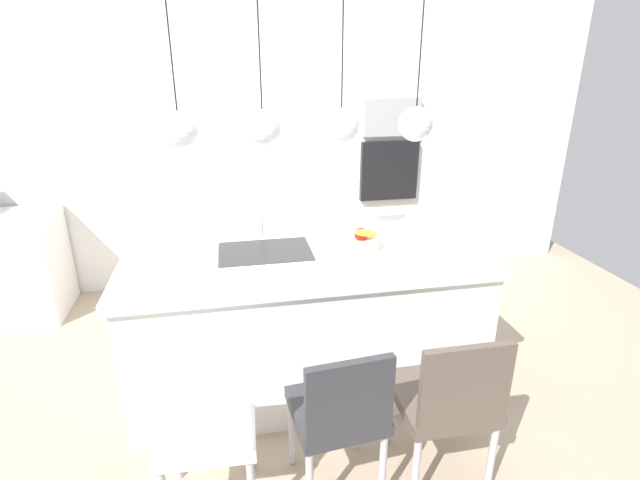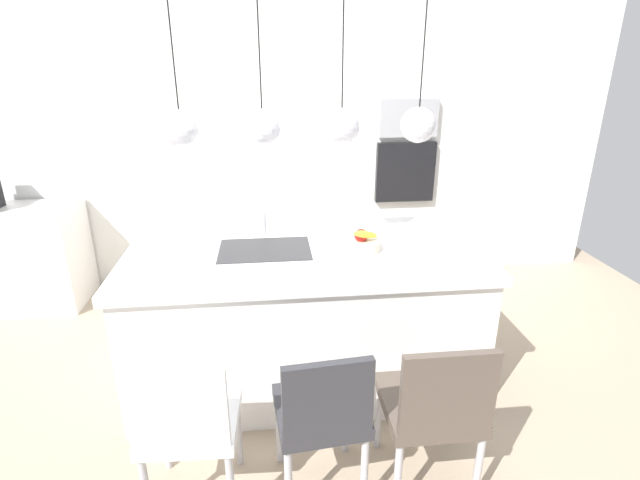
% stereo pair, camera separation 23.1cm
% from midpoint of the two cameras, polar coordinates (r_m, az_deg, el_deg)
% --- Properties ---
extents(floor, '(6.60, 6.60, 0.00)m').
position_cam_midpoint_polar(floor, '(3.39, -3.76, -15.70)').
color(floor, tan).
rests_on(floor, ground).
extents(back_wall, '(6.00, 0.10, 2.60)m').
position_cam_midpoint_polar(back_wall, '(4.43, -7.04, 11.37)').
color(back_wall, white).
rests_on(back_wall, ground).
extents(kitchen_island, '(2.18, 1.10, 0.92)m').
position_cam_midpoint_polar(kitchen_island, '(3.14, -3.96, -8.88)').
color(kitchen_island, white).
rests_on(kitchen_island, ground).
extents(sink_basin, '(0.56, 0.40, 0.02)m').
position_cam_midpoint_polar(sink_basin, '(2.92, -8.89, -1.48)').
color(sink_basin, '#2D2D30').
rests_on(sink_basin, kitchen_island).
extents(faucet, '(0.02, 0.17, 0.22)m').
position_cam_midpoint_polar(faucet, '(3.07, -9.24, 2.55)').
color(faucet, silver).
rests_on(faucet, kitchen_island).
extents(fruit_bowl, '(0.25, 0.25, 0.16)m').
position_cam_midpoint_polar(fruit_bowl, '(2.93, 2.71, -0.21)').
color(fruit_bowl, beige).
rests_on(fruit_bowl, kitchen_island).
extents(microwave, '(0.54, 0.08, 0.34)m').
position_cam_midpoint_polar(microwave, '(4.54, 7.13, 14.47)').
color(microwave, '#9E9EA3').
rests_on(microwave, back_wall).
extents(oven, '(0.56, 0.08, 0.56)m').
position_cam_midpoint_polar(oven, '(4.62, 6.85, 8.29)').
color(oven, black).
rests_on(oven, back_wall).
extents(chair_near, '(0.45, 0.43, 0.85)m').
position_cam_midpoint_polar(chair_near, '(2.33, -16.61, -21.16)').
color(chair_near, white).
rests_on(chair_near, ground).
extents(chair_middle, '(0.45, 0.45, 0.85)m').
position_cam_midpoint_polar(chair_middle, '(2.33, -0.63, -20.04)').
color(chair_middle, '#333338').
rests_on(chair_middle, ground).
extents(chair_far, '(0.45, 0.47, 0.87)m').
position_cam_midpoint_polar(chair_far, '(2.45, 12.34, -18.13)').
color(chair_far, brown).
rests_on(chair_far, ground).
extents(pendant_light_left, '(0.20, 0.20, 0.80)m').
position_cam_midpoint_polar(pendant_light_left, '(2.75, -19.00, 12.42)').
color(pendant_light_left, silver).
extents(pendant_light_center_left, '(0.20, 0.20, 0.80)m').
position_cam_midpoint_polar(pendant_light_center_left, '(2.73, -9.40, 13.18)').
color(pendant_light_center_left, silver).
extents(pendant_light_center_right, '(0.20, 0.20, 0.80)m').
position_cam_midpoint_polar(pendant_light_center_right, '(2.78, 0.14, 13.59)').
color(pendant_light_center_right, silver).
extents(pendant_light_right, '(0.20, 0.20, 0.80)m').
position_cam_midpoint_polar(pendant_light_right, '(2.90, 9.13, 13.64)').
color(pendant_light_right, silver).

